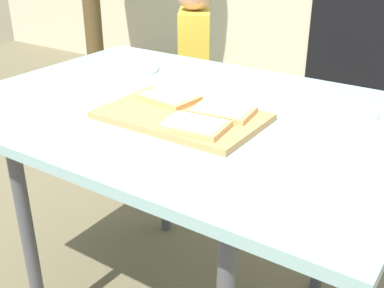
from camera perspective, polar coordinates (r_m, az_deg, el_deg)
The scene contains 9 objects.
dining_table at distance 1.41m, azimuth -0.83°, elevation 2.03°, with size 1.31×0.92×0.76m.
cutting_board at distance 1.29m, azimuth -1.23°, elevation 3.37°, with size 0.43×0.27×0.02m, color tan.
pizza_slice_near_right at distance 1.18m, azimuth 0.27°, elevation 2.25°, with size 0.17×0.13×0.02m.
pizza_slice_far_left at distance 1.38m, azimuth -2.78°, elevation 5.58°, with size 0.17×0.13×0.02m.
pizza_slice_far_right at distance 1.28m, azimuth 3.66°, elevation 3.97°, with size 0.17×0.13×0.02m.
plate_white_right at distance 1.40m, azimuth 17.10°, elevation 3.86°, with size 0.22×0.22×0.01m, color white.
plate_white_left at distance 1.75m, azimuth -7.58°, elevation 8.89°, with size 0.22×0.22×0.01m, color white.
child_left at distance 2.30m, azimuth 0.27°, elevation 9.02°, with size 0.25×0.28×1.05m.
garden_hose_coil at distance 3.80m, azimuth -4.62°, elevation 6.08°, with size 0.39×0.39×0.03m, color #39A975.
Camera 1 is at (0.74, -1.06, 1.25)m, focal length 44.71 mm.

